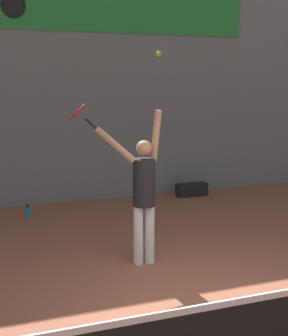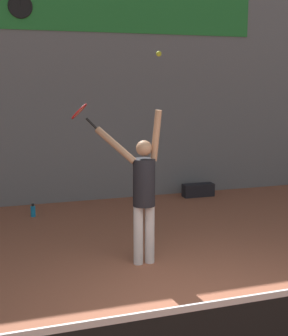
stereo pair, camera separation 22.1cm
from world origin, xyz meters
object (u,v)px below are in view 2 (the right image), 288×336
scoreboard_clock (20,6)px  tennis_racket (80,113)px  tennis_ball (159,54)px  water_bottle (33,211)px  tennis_player (143,189)px  equipment_bag (198,190)px

scoreboard_clock → tennis_racket: bearing=-81.1°
scoreboard_clock → tennis_ball: scoreboard_clock is taller
scoreboard_clock → water_bottle: 3.86m
tennis_player → water_bottle: size_ratio=8.61×
scoreboard_clock → tennis_racket: (0.51, -3.24, -1.81)m
scoreboard_clock → equipment_bag: size_ratio=0.67×
tennis_ball → equipment_bag: tennis_ball is taller
water_bottle → scoreboard_clock: bearing=90.5°
equipment_bag → water_bottle: bearing=-172.0°
tennis_player → tennis_ball: 1.78m
tennis_player → tennis_racket: (-0.75, 0.41, 1.01)m
tennis_player → tennis_ball: tennis_ball is taller
water_bottle → tennis_player: bearing=-65.8°
tennis_racket → tennis_ball: size_ratio=5.56×
tennis_player → tennis_racket: tennis_racket is taller
tennis_player → water_bottle: tennis_player is taller
tennis_ball → water_bottle: 4.17m
tennis_player → equipment_bag: (2.32, 3.29, -0.91)m
equipment_bag → tennis_ball: bearing=-122.5°
tennis_player → equipment_bag: tennis_player is taller
scoreboard_clock → equipment_bag: bearing=-5.8°
scoreboard_clock → equipment_bag: 5.19m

